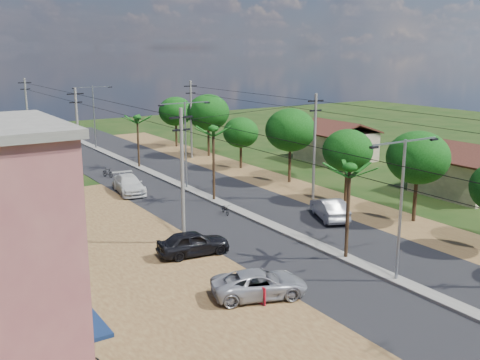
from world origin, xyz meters
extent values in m
plane|color=black|center=(0.00, 0.00, 0.00)|extent=(160.00, 160.00, 0.00)
cube|color=black|center=(0.00, 15.00, 0.02)|extent=(12.00, 110.00, 0.04)
cube|color=#605E56|center=(0.00, 18.00, 0.09)|extent=(1.00, 90.00, 0.18)
cube|color=#56361D|center=(-15.00, 8.00, 0.02)|extent=(18.00, 46.00, 0.04)
cube|color=#56361D|center=(8.50, 15.00, 0.01)|extent=(5.00, 90.00, 0.03)
cube|color=#0F1F40|center=(-17.60, 0.00, 3.10)|extent=(0.80, 5.40, 0.15)
cube|color=black|center=(-17.95, 0.00, 1.30)|extent=(0.10, 3.00, 2.40)
cube|color=navy|center=(-17.92, 0.00, 6.50)|extent=(0.12, 4.20, 1.20)
cube|color=#0F1F40|center=(-17.60, 7.00, 3.10)|extent=(0.80, 5.40, 0.15)
cube|color=black|center=(-17.95, 7.00, 1.30)|extent=(0.10, 3.00, 2.40)
cube|color=navy|center=(-17.92, 7.00, 5.85)|extent=(0.12, 4.20, 1.20)
cube|color=#0F1F40|center=(-17.60, 14.00, 3.10)|extent=(0.80, 5.40, 0.15)
cube|color=black|center=(-17.95, 14.00, 1.30)|extent=(0.10, 3.00, 2.40)
cube|color=gray|center=(20.00, 10.00, 1.65)|extent=(7.00, 7.00, 3.30)
cube|color=gray|center=(21.00, 28.00, 1.65)|extent=(7.00, 7.00, 3.30)
cylinder|color=black|center=(9.70, 7.00, 2.27)|extent=(0.28, 0.28, 4.55)
ellipsoid|color=black|center=(9.70, 7.00, 4.88)|extent=(4.60, 4.60, 3.91)
cylinder|color=black|center=(9.40, 14.00, 2.03)|extent=(0.28, 0.28, 4.06)
ellipsoid|color=black|center=(9.40, 14.00, 4.35)|extent=(4.20, 4.20, 3.57)
cylinder|color=black|center=(9.60, 22.00, 2.38)|extent=(0.28, 0.28, 4.76)
ellipsoid|color=black|center=(9.60, 22.00, 5.10)|extent=(4.80, 4.80, 4.08)
cylinder|color=black|center=(9.20, 30.00, 1.82)|extent=(0.28, 0.28, 3.64)
ellipsoid|color=black|center=(9.20, 30.00, 3.90)|extent=(3.80, 3.80, 3.23)
cylinder|color=black|center=(9.80, 38.00, 2.45)|extent=(0.28, 0.28, 4.90)
ellipsoid|color=black|center=(9.80, 38.00, 5.25)|extent=(5.00, 5.00, 4.25)
cylinder|color=black|center=(9.50, 46.00, 2.17)|extent=(0.28, 0.28, 4.34)
ellipsoid|color=black|center=(9.50, 46.00, 4.65)|extent=(4.40, 4.40, 3.74)
cylinder|color=black|center=(0.00, 4.00, 2.90)|extent=(0.22, 0.22, 5.80)
cylinder|color=black|center=(0.00, 20.00, 3.10)|extent=(0.22, 0.22, 6.20)
cylinder|color=black|center=(0.00, 36.00, 2.75)|extent=(0.22, 0.22, 5.50)
cylinder|color=gray|center=(0.00, 0.00, 4.00)|extent=(0.16, 0.16, 8.00)
cube|color=gray|center=(1.20, 0.00, 7.90)|extent=(2.40, 0.08, 0.08)
cube|color=gray|center=(-1.20, 0.00, 7.90)|extent=(2.40, 0.08, 0.08)
cube|color=black|center=(2.30, 0.00, 7.80)|extent=(0.50, 0.18, 0.12)
cube|color=black|center=(-2.30, 0.00, 7.80)|extent=(0.50, 0.18, 0.12)
cylinder|color=gray|center=(0.00, 25.00, 4.00)|extent=(0.16, 0.16, 8.00)
cube|color=gray|center=(1.20, 25.00, 7.90)|extent=(2.40, 0.08, 0.08)
cube|color=gray|center=(-1.20, 25.00, 7.90)|extent=(2.40, 0.08, 0.08)
cube|color=black|center=(2.30, 25.00, 7.80)|extent=(0.50, 0.18, 0.12)
cube|color=black|center=(-2.30, 25.00, 7.80)|extent=(0.50, 0.18, 0.12)
cylinder|color=gray|center=(0.00, 50.00, 4.00)|extent=(0.16, 0.16, 8.00)
cube|color=gray|center=(1.20, 50.00, 7.90)|extent=(2.40, 0.08, 0.08)
cube|color=gray|center=(-1.20, 50.00, 7.90)|extent=(2.40, 0.08, 0.08)
cube|color=black|center=(2.30, 50.00, 7.80)|extent=(0.50, 0.18, 0.12)
cube|color=black|center=(-2.30, 50.00, 7.80)|extent=(0.50, 0.18, 0.12)
cylinder|color=#605E56|center=(-7.00, 12.00, 4.50)|extent=(0.24, 0.24, 9.00)
cube|color=black|center=(-7.00, 12.00, 8.40)|extent=(1.60, 0.12, 0.12)
cube|color=black|center=(-7.00, 12.00, 7.60)|extent=(1.20, 0.12, 0.12)
cylinder|color=#605E56|center=(-7.00, 34.00, 4.50)|extent=(0.24, 0.24, 9.00)
cube|color=black|center=(-7.00, 34.00, 8.40)|extent=(1.60, 0.12, 0.12)
cube|color=black|center=(-7.00, 34.00, 7.60)|extent=(1.20, 0.12, 0.12)
cylinder|color=#605E56|center=(-7.00, 55.00, 4.50)|extent=(0.24, 0.24, 9.00)
cube|color=black|center=(-7.00, 55.00, 8.40)|extent=(1.60, 0.12, 0.12)
cube|color=black|center=(-7.00, 55.00, 7.60)|extent=(1.20, 0.12, 0.12)
cylinder|color=#605E56|center=(7.50, 16.00, 4.50)|extent=(0.24, 0.24, 9.00)
cube|color=black|center=(7.50, 16.00, 8.40)|extent=(1.60, 0.12, 0.12)
cube|color=black|center=(7.50, 16.00, 7.60)|extent=(1.20, 0.12, 0.12)
cylinder|color=#605E56|center=(7.50, 38.00, 4.50)|extent=(0.24, 0.24, 9.00)
cube|color=black|center=(7.50, 38.00, 8.40)|extent=(1.60, 0.12, 0.12)
cube|color=black|center=(7.50, 38.00, 7.60)|extent=(1.20, 0.12, 0.12)
imported|color=#96989D|center=(4.75, 10.84, 0.80)|extent=(3.47, 5.14, 1.60)
imported|color=beige|center=(-5.00, 26.48, 0.77)|extent=(2.90, 5.57, 1.54)
imported|color=#96989D|center=(-7.50, 2.51, 0.70)|extent=(5.49, 3.84, 1.39)
imported|color=black|center=(-7.50, 9.74, 0.77)|extent=(4.75, 2.43, 1.55)
imported|color=black|center=(-1.20, 16.20, 0.40)|extent=(0.86, 1.61, 0.81)
imported|color=black|center=(-4.42, 33.54, 0.47)|extent=(0.91, 1.64, 0.95)
cube|color=maroon|center=(-8.00, 2.00, 0.49)|extent=(0.28, 1.18, 0.99)
cylinder|color=black|center=(-8.00, 1.46, 0.25)|extent=(0.04, 0.04, 0.49)
cylinder|color=black|center=(-8.00, 2.54, 0.25)|extent=(0.04, 0.04, 0.49)
imported|color=black|center=(-17.57, 1.88, 0.50)|extent=(1.73, 0.81, 1.00)
imported|color=black|center=(-17.57, 3.18, 0.50)|extent=(1.73, 0.81, 1.00)
imported|color=black|center=(-17.57, 4.48, 0.50)|extent=(1.73, 0.81, 1.00)
imported|color=black|center=(-17.57, 5.78, 0.50)|extent=(1.73, 0.81, 1.00)
camera|label=1|loc=(-23.06, -19.67, 12.67)|focal=42.00mm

